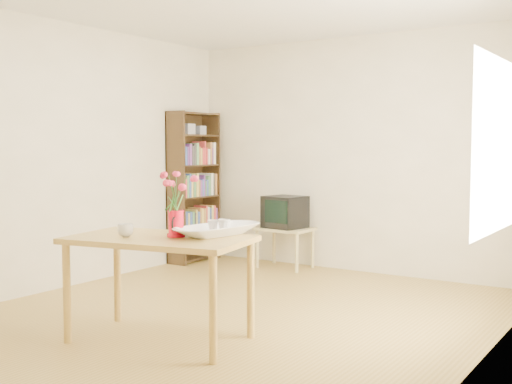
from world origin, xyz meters
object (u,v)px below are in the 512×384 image
Objects in this scene: table at (159,250)px; pitcher at (176,225)px; television at (286,211)px; bowl at (217,205)px; mug at (126,230)px.

table is 7.14× the size of pitcher.
pitcher is 2.91m from television.
table is at bearing -138.79° from bowl.
table is 2.94m from television.
television is at bearing -93.00° from mug.
table is 11.92× the size of mug.
bowl reaches higher than mug.
bowl is at bearing 16.27° from pitcher.
mug is 0.25× the size of bowl.
bowl reaches higher than table.
television reaches higher than table.
table is 2.90× the size of television.
mug reaches higher than table.
bowl is (0.31, 0.27, 0.32)m from table.
bowl is 0.99× the size of television.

